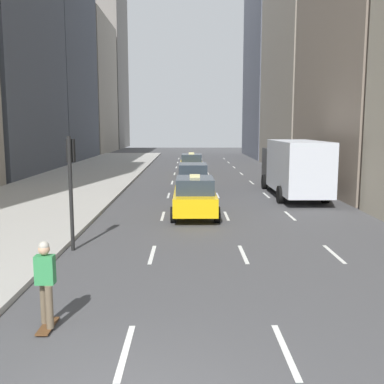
{
  "coord_description": "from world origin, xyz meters",
  "views": [
    {
      "loc": [
        0.89,
        -5.35,
        3.88
      ],
      "look_at": [
        1.05,
        11.1,
        1.49
      ],
      "focal_mm": 42.0,
      "sensor_mm": 36.0,
      "label": 1
    }
  ],
  "objects_px": {
    "taxi_lead": "(191,164)",
    "box_truck": "(294,166)",
    "skateboarder": "(45,281)",
    "traffic_light_pole": "(71,175)",
    "sedan_black_near": "(193,178)",
    "taxi_second": "(195,196)"
  },
  "relations": [
    {
      "from": "sedan_black_near",
      "to": "skateboarder",
      "type": "distance_m",
      "value": 18.07
    },
    {
      "from": "taxi_lead",
      "to": "traffic_light_pole",
      "type": "height_order",
      "value": "traffic_light_pole"
    },
    {
      "from": "taxi_lead",
      "to": "sedan_black_near",
      "type": "distance_m",
      "value": 10.14
    },
    {
      "from": "taxi_lead",
      "to": "box_truck",
      "type": "distance_m",
      "value": 12.73
    },
    {
      "from": "skateboarder",
      "to": "taxi_second",
      "type": "bearing_deg",
      "value": 74.63
    },
    {
      "from": "sedan_black_near",
      "to": "skateboarder",
      "type": "bearing_deg",
      "value": -99.66
    },
    {
      "from": "box_truck",
      "to": "skateboarder",
      "type": "distance_m",
      "value": 18.68
    },
    {
      "from": "sedan_black_near",
      "to": "traffic_light_pole",
      "type": "xyz_separation_m",
      "value": [
        -3.95,
        -12.13,
        1.51
      ]
    },
    {
      "from": "taxi_second",
      "to": "box_truck",
      "type": "bearing_deg",
      "value": 44.59
    },
    {
      "from": "taxi_lead",
      "to": "box_truck",
      "type": "bearing_deg",
      "value": -63.85
    },
    {
      "from": "taxi_lead",
      "to": "traffic_light_pole",
      "type": "bearing_deg",
      "value": -100.05
    },
    {
      "from": "sedan_black_near",
      "to": "box_truck",
      "type": "height_order",
      "value": "box_truck"
    },
    {
      "from": "taxi_lead",
      "to": "traffic_light_pole",
      "type": "xyz_separation_m",
      "value": [
        -3.95,
        -22.28,
        1.53
      ]
    },
    {
      "from": "box_truck",
      "to": "taxi_lead",
      "type": "bearing_deg",
      "value": 116.15
    },
    {
      "from": "taxi_lead",
      "to": "sedan_black_near",
      "type": "relative_size",
      "value": 0.99
    },
    {
      "from": "taxi_second",
      "to": "sedan_black_near",
      "type": "height_order",
      "value": "taxi_second"
    },
    {
      "from": "taxi_lead",
      "to": "box_truck",
      "type": "height_order",
      "value": "box_truck"
    },
    {
      "from": "skateboarder",
      "to": "taxi_lead",
      "type": "bearing_deg",
      "value": 83.81
    },
    {
      "from": "taxi_lead",
      "to": "skateboarder",
      "type": "height_order",
      "value": "taxi_lead"
    },
    {
      "from": "skateboarder",
      "to": "traffic_light_pole",
      "type": "height_order",
      "value": "traffic_light_pole"
    },
    {
      "from": "taxi_second",
      "to": "traffic_light_pole",
      "type": "relative_size",
      "value": 1.22
    },
    {
      "from": "skateboarder",
      "to": "traffic_light_pole",
      "type": "xyz_separation_m",
      "value": [
        -0.92,
        5.68,
        1.45
      ]
    }
  ]
}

